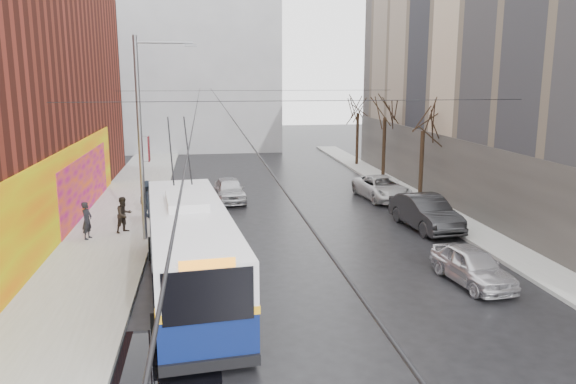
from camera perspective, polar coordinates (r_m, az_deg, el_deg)
name	(u,v)px	position (r m, az deg, el deg)	size (l,w,h in m)	color
ground	(332,330)	(17.02, 4.50, -13.76)	(140.00, 140.00, 0.00)	black
sidewalk_left	(113,230)	(28.26, -17.32, -3.69)	(4.00, 60.00, 0.15)	gray
sidewalk_right	(448,217)	(30.61, 15.97, -2.45)	(2.00, 60.00, 0.15)	gray
lane_line	(301,214)	(30.29, 1.32, -2.28)	(0.12, 50.00, 0.01)	#BFB74C
building_far	(177,59)	(60.02, -11.17, 13.09)	(20.50, 12.10, 18.00)	gray
streetlight_pole	(144,134)	(25.21, -14.45, 5.72)	(2.65, 0.60, 9.00)	slate
catenary_wires	(223,97)	(29.77, -6.67, 9.56)	(18.00, 60.00, 0.22)	black
tree_near	(424,118)	(33.49, 13.61, 7.36)	(3.20, 3.20, 6.40)	black
tree_mid	(385,106)	(40.04, 9.86, 8.57)	(3.20, 3.20, 6.68)	black
tree_far	(358,103)	(46.73, 7.14, 8.93)	(3.20, 3.20, 6.57)	black
puddle	(170,356)	(15.84, -11.94, -16.01)	(2.68, 3.36, 0.01)	black
pigeons_flying	(223,89)	(26.15, -6.63, 10.33)	(2.74, 2.14, 2.02)	slate
trolleybus	(190,248)	(19.45, -9.91, -5.66)	(3.67, 12.00, 5.62)	#0A174C
parked_car_a	(472,266)	(21.26, 18.22, -7.12)	(1.57, 3.90, 1.33)	silver
parked_car_b	(425,212)	(28.10, 13.79, -2.01)	(1.73, 4.96, 1.64)	#232325
parked_car_c	(382,188)	(34.35, 9.53, 0.42)	(2.31, 5.00, 1.39)	#B9BABC
following_car	(229,190)	(33.50, -5.98, 0.24)	(1.66, 4.12, 1.40)	#ADAEB2
pedestrian_a	(87,220)	(26.61, -19.75, -2.74)	(0.62, 0.40, 1.69)	black
pedestrian_b	(124,215)	(27.20, -16.33, -2.22)	(0.82, 0.64, 1.69)	black
pedestrian_c	(148,199)	(29.75, -14.03, -0.70)	(1.24, 0.71, 1.92)	black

